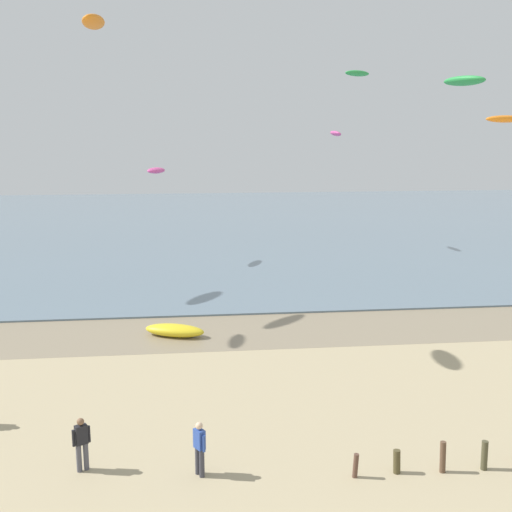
% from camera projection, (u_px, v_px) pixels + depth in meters
% --- Properties ---
extents(wet_sand_strip, '(120.00, 5.80, 0.01)m').
position_uv_depth(wet_sand_strip, '(251.00, 331.00, 32.66)').
color(wet_sand_strip, gray).
rests_on(wet_sand_strip, ground).
extents(sea, '(160.00, 70.00, 0.10)m').
position_uv_depth(sea, '(216.00, 224.00, 69.59)').
color(sea, slate).
rests_on(sea, ground).
extents(person_nearest_camera, '(0.51, 0.37, 1.71)m').
position_uv_depth(person_nearest_camera, '(82.00, 443.00, 19.10)').
color(person_nearest_camera, '#4C4C56').
rests_on(person_nearest_camera, ground).
extents(person_by_waterline, '(0.38, 0.50, 1.71)m').
position_uv_depth(person_by_waterline, '(200.00, 447.00, 18.83)').
color(person_by_waterline, '#383842').
rests_on(person_by_waterline, ground).
extents(grounded_kite, '(3.29, 2.11, 0.62)m').
position_uv_depth(grounded_kite, '(175.00, 330.00, 31.79)').
color(grounded_kite, yellow).
rests_on(grounded_kite, ground).
extents(kite_aloft_0, '(0.92, 2.41, 0.64)m').
position_uv_depth(kite_aloft_0, '(336.00, 133.00, 53.75)').
color(kite_aloft_0, '#E54C99').
extents(kite_aloft_6, '(2.50, 3.70, 0.86)m').
position_uv_depth(kite_aloft_6, '(464.00, 81.00, 41.72)').
color(kite_aloft_6, green).
extents(kite_aloft_7, '(2.49, 2.07, 0.51)m').
position_uv_depth(kite_aloft_7, '(357.00, 73.00, 44.85)').
color(kite_aloft_7, green).
extents(kite_aloft_8, '(1.84, 2.78, 0.57)m').
position_uv_depth(kite_aloft_8, '(156.00, 170.00, 48.02)').
color(kite_aloft_8, '#E54C99').
extents(kite_aloft_9, '(1.95, 0.96, 0.36)m').
position_uv_depth(kite_aloft_9, '(505.00, 119.00, 26.50)').
color(kite_aloft_9, orange).
extents(kite_aloft_12, '(1.18, 2.69, 0.73)m').
position_uv_depth(kite_aloft_12, '(94.00, 22.00, 27.03)').
color(kite_aloft_12, orange).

